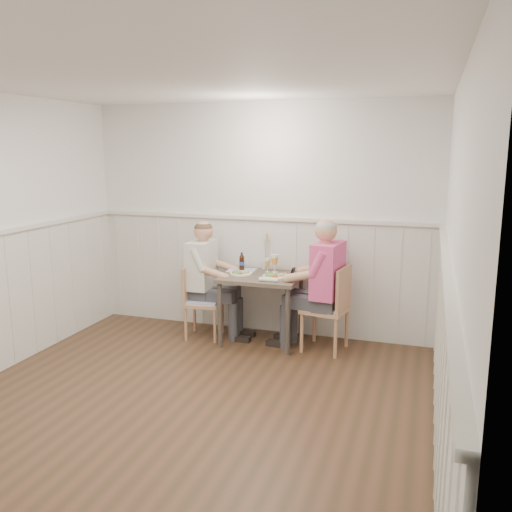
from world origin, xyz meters
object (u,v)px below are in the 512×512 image
Objects in this scene: chair_left at (200,299)px; beer_bottle at (242,262)px; man_in_pink at (323,296)px; chair_right at (330,305)px; diner_cream at (205,287)px; dining_table at (262,285)px; grass_vase at (264,252)px.

beer_bottle is (0.42, 0.23, 0.40)m from chair_left.
chair_right is at bearing 15.46° from man_in_pink.
diner_cream is (-1.43, 0.05, 0.06)m from chair_right.
dining_table is at bearing 4.51° from chair_left.
beer_bottle is (-0.97, 0.23, 0.25)m from man_in_pink.
beer_bottle is at bearing 22.13° from diner_cream.
chair_right is 0.64× the size of man_in_pink.
man_in_pink is at bearing -13.10° from beer_bottle.
beer_bottle is 0.28m from grass_vase.
grass_vase is (0.64, 0.37, 0.50)m from chair_left.
diner_cream is (-1.35, 0.07, -0.04)m from man_in_pink.
chair_left is 0.58× the size of man_in_pink.
man_in_pink reaches higher than chair_right.
man_in_pink is at bearing -25.95° from grass_vase.
chair_right is 0.13m from man_in_pink.
man_in_pink is (-0.07, -0.02, 0.10)m from chair_right.
grass_vase is at bearing 32.21° from beer_bottle.
grass_vase reaches higher than dining_table.
chair_left is at bearing -151.78° from beer_bottle.
grass_vase is at bearing 29.63° from chair_left.
dining_table is at bearing 175.36° from man_in_pink.
diner_cream reaches higher than chair_left.
chair_right is 1.11× the size of chair_left.
dining_table is 0.39m from beer_bottle.
chair_left is at bearing -179.20° from chair_right.
grass_vase is (-0.82, 0.35, 0.45)m from chair_right.
beer_bottle is (-0.29, 0.17, 0.20)m from dining_table.
beer_bottle is at bearing -147.79° from grass_vase.
chair_left is 0.89m from grass_vase.
man_in_pink is (0.68, -0.06, -0.05)m from dining_table.
dining_table is 0.74m from chair_left.
grass_vase is (0.22, 0.14, 0.11)m from beer_bottle.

